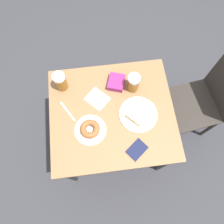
% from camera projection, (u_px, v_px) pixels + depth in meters
% --- Properties ---
extents(ground_plane, '(8.00, 8.00, 0.00)m').
position_uv_depth(ground_plane, '(112.00, 138.00, 2.16)').
color(ground_plane, '#333338').
extents(table, '(0.76, 0.84, 0.73)m').
position_uv_depth(table, '(112.00, 117.00, 1.54)').
color(table, olive).
rests_on(table, ground_plane).
extents(chair, '(0.45, 0.45, 0.93)m').
position_uv_depth(chair, '(210.00, 97.00, 1.70)').
color(chair, '#2D2823').
rests_on(chair, ground_plane).
extents(plate_with_cake, '(0.26, 0.26, 0.05)m').
position_uv_depth(plate_with_cake, '(138.00, 114.00, 1.46)').
color(plate_with_cake, white).
rests_on(plate_with_cake, table).
extents(plate_with_donut, '(0.21, 0.21, 0.05)m').
position_uv_depth(plate_with_donut, '(90.00, 129.00, 1.42)').
color(plate_with_donut, white).
rests_on(plate_with_donut, table).
extents(beer_mug_left, '(0.08, 0.08, 0.14)m').
position_uv_depth(beer_mug_left, '(60.00, 82.00, 1.48)').
color(beer_mug_left, '#8C5619').
rests_on(beer_mug_left, table).
extents(beer_mug_center, '(0.08, 0.08, 0.14)m').
position_uv_depth(beer_mug_center, '(133.00, 83.00, 1.47)').
color(beer_mug_center, '#8C5619').
rests_on(beer_mug_center, table).
extents(napkin_folded, '(0.19, 0.19, 0.00)m').
position_uv_depth(napkin_folded, '(97.00, 99.00, 1.51)').
color(napkin_folded, white).
rests_on(napkin_folded, table).
extents(fork, '(0.15, 0.10, 0.00)m').
position_uv_depth(fork, '(68.00, 111.00, 1.48)').
color(fork, silver).
rests_on(fork, table).
extents(passport_near_edge, '(0.15, 0.15, 0.01)m').
position_uv_depth(passport_near_edge, '(137.00, 150.00, 1.39)').
color(passport_near_edge, '#141938').
rests_on(passport_near_edge, table).
extents(blue_pouch, '(0.15, 0.14, 0.04)m').
position_uv_depth(blue_pouch, '(116.00, 82.00, 1.53)').
color(blue_pouch, '#8C2366').
rests_on(blue_pouch, table).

